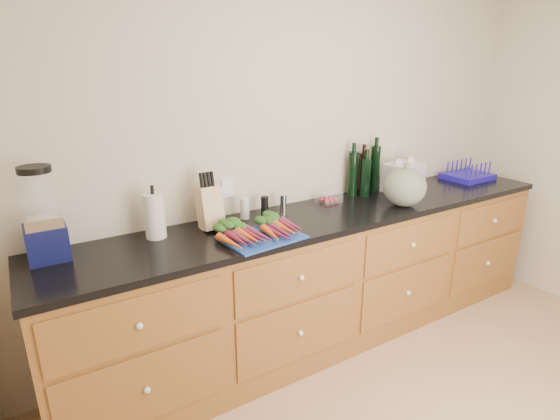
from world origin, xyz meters
TOP-DOWN VIEW (x-y plane):
  - wall_back at (0.00, 1.62)m, footprint 4.10×0.05m
  - cabinets at (0.00, 1.30)m, footprint 3.60×0.64m
  - countertop at (0.00, 1.30)m, footprint 3.64×0.62m
  - cutting_board at (-0.61, 1.14)m, footprint 0.46×0.36m
  - carrots at (-0.61, 1.18)m, footprint 0.45×0.33m
  - squash at (0.50, 1.15)m, footprint 0.29×0.29m
  - blender_appliance at (-1.64, 1.46)m, footprint 0.19×0.19m
  - paper_towel at (-1.11, 1.46)m, footprint 0.11×0.11m
  - knife_block at (-0.79, 1.44)m, footprint 0.12×0.12m
  - grinder_salt at (-0.54, 1.48)m, footprint 0.06×0.06m
  - grinder_pepper at (-0.40, 1.48)m, footprint 0.05×0.05m
  - canister_chrome at (-0.26, 1.48)m, footprint 0.05×0.05m
  - tomato_box at (0.11, 1.47)m, footprint 0.15×0.12m
  - bottles at (0.46, 1.51)m, footprint 0.29×0.15m
  - grocery_bag at (0.78, 1.42)m, footprint 0.34×0.30m
  - dish_rack at (1.52, 1.38)m, footprint 0.37×0.30m

SIDE VIEW (x-z plane):
  - cabinets at x=0.00m, z-range 0.00..0.90m
  - countertop at x=0.00m, z-range 0.90..0.94m
  - cutting_board at x=-0.61m, z-range 0.94..0.95m
  - tomato_box at x=0.11m, z-range 0.94..1.01m
  - dish_rack at x=1.52m, z-range 0.90..1.05m
  - carrots at x=-0.61m, z-range 0.95..1.01m
  - canister_chrome at x=-0.26m, z-range 0.94..1.05m
  - grinder_pepper at x=-0.40m, z-range 0.94..1.06m
  - grinder_salt at x=-0.54m, z-range 0.94..1.07m
  - grocery_bag at x=0.78m, z-range 0.94..1.15m
  - knife_block at x=-0.79m, z-range 0.94..1.19m
  - paper_towel at x=-1.11m, z-range 0.94..1.19m
  - squash at x=0.50m, z-range 0.94..1.20m
  - bottles at x=0.46m, z-range 0.92..1.27m
  - blender_appliance at x=-1.64m, z-range 0.91..1.38m
  - wall_back at x=0.00m, z-range 0.00..2.60m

